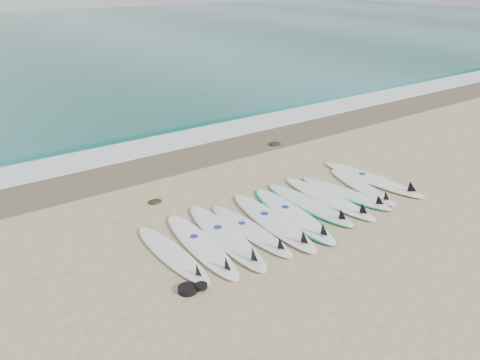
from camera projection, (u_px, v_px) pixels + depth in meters
ground at (289, 214)px, 9.98m from camera, size 120.00×120.00×0.00m
ocean at (3, 40)px, 34.35m from camera, size 120.00×55.00×0.03m
wet_sand_band at (194, 156)px, 13.05m from camera, size 120.00×1.80×0.01m
foam_band at (171, 142)px, 14.10m from camera, size 120.00×1.40×0.04m
wave_crest at (150, 128)px, 15.21m from camera, size 120.00×1.00×0.10m
surfboard_0 at (173, 255)px, 8.45m from camera, size 0.63×2.44×0.31m
surfboard_1 at (202, 246)px, 8.71m from camera, size 0.69×2.72×0.34m
surfboard_2 at (227, 237)px, 9.00m from camera, size 0.80×2.91×0.37m
surfboard_3 at (252, 231)px, 9.22m from camera, size 0.61×2.54×0.32m
surfboard_4 at (274, 222)px, 9.52m from camera, size 0.78×2.89×0.37m
surfboard_5 at (294, 215)px, 9.83m from camera, size 0.97×2.89×0.36m
surfboard_6 at (310, 204)px, 10.28m from camera, size 0.74×2.63×0.33m
surfboard_7 at (330, 199)px, 10.50m from camera, size 0.66×2.71×0.34m
surfboard_8 at (346, 193)px, 10.79m from camera, size 0.98×2.50×0.31m
surfboard_9 at (363, 187)px, 11.08m from camera, size 0.84×2.35×0.30m
surfboard_10 at (374, 179)px, 11.46m from camera, size 0.91×2.91×0.37m
seaweed_near at (155, 201)px, 10.45m from camera, size 0.31×0.24×0.06m
seaweed_far at (275, 144)px, 13.90m from camera, size 0.40×0.31×0.08m
leash_coil at (191, 288)px, 7.56m from camera, size 0.46×0.36×0.11m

